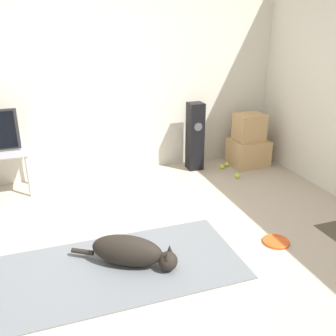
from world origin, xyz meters
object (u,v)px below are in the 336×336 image
tennis_ball_loose_on_carpet (222,167)px  floor_speaker (195,137)px  dog (131,251)px  tennis_ball_by_boxes (227,164)px  frisbee (276,242)px  tennis_ball_near_speaker (238,176)px  cardboard_box_lower (248,152)px  cardboard_box_upper (249,127)px

tennis_ball_loose_on_carpet → floor_speaker: bearing=157.7°
floor_speaker → dog: bearing=-126.0°
dog → tennis_ball_by_boxes: 2.59m
frisbee → tennis_ball_near_speaker: 1.55m
tennis_ball_by_boxes → tennis_ball_near_speaker: 0.43m
tennis_ball_near_speaker → cardboard_box_lower: bearing=46.7°
tennis_ball_loose_on_carpet → tennis_ball_near_speaker: bearing=-83.1°
frisbee → tennis_ball_near_speaker: bearing=74.3°
cardboard_box_lower → frisbee: bearing=-112.9°
cardboard_box_upper → tennis_ball_by_boxes: cardboard_box_upper is taller
frisbee → tennis_ball_loose_on_carpet: size_ratio=3.78×
tennis_ball_by_boxes → tennis_ball_loose_on_carpet: bearing=-151.7°
tennis_ball_near_speaker → dog: bearing=-142.2°
dog → tennis_ball_loose_on_carpet: bearing=45.2°
cardboard_box_lower → floor_speaker: 0.85m
tennis_ball_by_boxes → cardboard_box_upper: bearing=0.0°
cardboard_box_lower → tennis_ball_loose_on_carpet: size_ratio=7.69×
cardboard_box_upper → floor_speaker: size_ratio=0.41×
tennis_ball_near_speaker → tennis_ball_loose_on_carpet: (-0.04, 0.37, 0.00)m
cardboard_box_lower → tennis_ball_loose_on_carpet: 0.46m
tennis_ball_by_boxes → dog: bearing=-135.5°
cardboard_box_upper → floor_speaker: bearing=173.2°
dog → tennis_ball_by_boxes: dog is taller
cardboard_box_upper → tennis_ball_by_boxes: (-0.32, -0.00, -0.52)m
cardboard_box_upper → tennis_ball_near_speaker: bearing=-131.8°
floor_speaker → cardboard_box_upper: bearing=-6.8°
dog → tennis_ball_near_speaker: (1.79, 1.39, -0.11)m
frisbee → cardboard_box_upper: size_ratio=0.65×
dog → cardboard_box_upper: size_ratio=2.15×
tennis_ball_by_boxes → tennis_ball_loose_on_carpet: 0.12m
frisbee → tennis_ball_near_speaker: size_ratio=3.78×
dog → tennis_ball_near_speaker: bearing=37.8°
floor_speaker → frisbee: bearing=-90.4°
dog → frisbee: bearing=-4.4°
cardboard_box_lower → cardboard_box_upper: size_ratio=1.32×
cardboard_box_upper → tennis_ball_loose_on_carpet: 0.67m
dog → frisbee: 1.38m
cardboard_box_lower → tennis_ball_by_boxes: size_ratio=7.69×
dog → tennis_ball_loose_on_carpet: 2.48m
dog → tennis_ball_near_speaker: 2.27m
cardboard_box_lower → tennis_ball_by_boxes: bearing=177.0°
dog → cardboard_box_lower: cardboard_box_lower is taller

